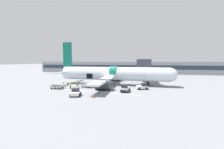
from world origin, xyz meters
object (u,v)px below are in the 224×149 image
Objects in this scene: ground_crew_driver at (70,85)px; baggage_tug_rear at (125,88)px; baggage_tug_lead at (75,93)px; baggage_cart_queued at (57,87)px; baggage_cart_loading at (88,85)px; ground_crew_loader_a at (97,85)px; airplane at (112,74)px; baggage_tug_mid at (143,87)px; ground_crew_loader_b at (77,83)px.

baggage_tug_rear is at bearing -0.55° from ground_crew_driver.
baggage_cart_queued is at bearing 145.03° from baggage_tug_lead.
baggage_cart_loading is 2.46× the size of ground_crew_loader_a.
baggage_tug_rear reaches higher than baggage_cart_loading.
airplane reaches higher than baggage_cart_loading.
ground_crew_driver is (-13.07, 0.13, 0.13)m from baggage_tug_rear.
baggage_tug_mid reaches higher than baggage_tug_lead.
baggage_cart_queued is 5.14m from ground_crew_loader_b.
baggage_cart_queued is at bearing -143.51° from airplane.
ground_crew_loader_a is at bearing 16.89° from baggage_cart_queued.
baggage_tug_lead is 1.73× the size of ground_crew_loader_a.
baggage_tug_mid is at bearing 10.95° from ground_crew_driver.
baggage_tug_mid is 1.74× the size of ground_crew_loader_b.
ground_crew_driver reaches higher than baggage_tug_lead.
ground_crew_loader_b is at bearing 167.23° from ground_crew_loader_a.
ground_crew_loader_b is (-8.42, -4.53, -2.09)m from airplane.
ground_crew_loader_a reaches higher than baggage_tug_mid.
baggage_cart_loading is at bearing -133.18° from airplane.
baggage_cart_queued is at bearing -169.12° from baggage_tug_mid.
ground_crew_loader_b is (3.16, 4.04, 0.40)m from baggage_cart_queued.
airplane is 12.22× the size of baggage_tug_lead.
baggage_tug_mid is at bearing 10.88° from baggage_cart_queued.
baggage_tug_lead is 0.94× the size of baggage_tug_mid.
ground_crew_loader_b is (-4.36, 9.29, 0.25)m from baggage_tug_lead.
ground_crew_loader_b is at bearing 90.11° from ground_crew_driver.
baggage_tug_rear is 0.87× the size of baggage_cart_loading.
airplane is 6.75m from ground_crew_loader_a.
baggage_cart_loading is at bearing 37.53° from ground_crew_driver.
baggage_tug_mid is 16.77m from ground_crew_loader_b.
airplane is at bearing 43.48° from ground_crew_driver.
ground_crew_driver is at bearing -159.79° from ground_crew_loader_a.
airplane is 19.93× the size of ground_crew_loader_b.
baggage_cart_queued is 2.22× the size of ground_crew_loader_b.
baggage_cart_queued is (-11.58, -8.56, -2.49)m from airplane.
ground_crew_loader_b is (-16.77, 0.21, 0.25)m from baggage_tug_mid.
baggage_tug_mid is at bearing 36.23° from baggage_tug_lead.
baggage_tug_rear is 2.01× the size of ground_crew_loader_b.
baggage_cart_loading reaches higher than baggage_cart_queued.
baggage_tug_rear reaches higher than baggage_tug_mid.
ground_crew_driver is at bearing -136.52° from airplane.
ground_crew_loader_b is at bearing 164.84° from baggage_cart_loading.
ground_crew_loader_b is at bearing 164.71° from baggage_tug_rear.
baggage_tug_mid reaches higher than baggage_cart_loading.
ground_crew_driver reaches higher than baggage_tug_mid.
baggage_tug_lead is 8.11m from ground_crew_loader_a.
baggage_tug_mid is (12.41, 9.09, -0.00)m from baggage_tug_lead.
baggage_cart_loading is 2.40× the size of ground_crew_driver.
baggage_tug_mid is at bearing -0.70° from ground_crew_loader_b.
ground_crew_driver is (0.01, -3.45, -0.03)m from ground_crew_loader_b.
baggage_tug_lead is 1.69× the size of ground_crew_driver.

